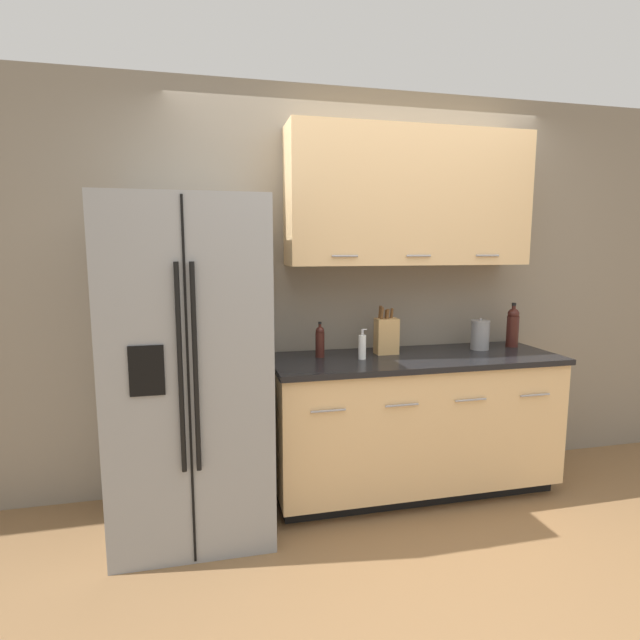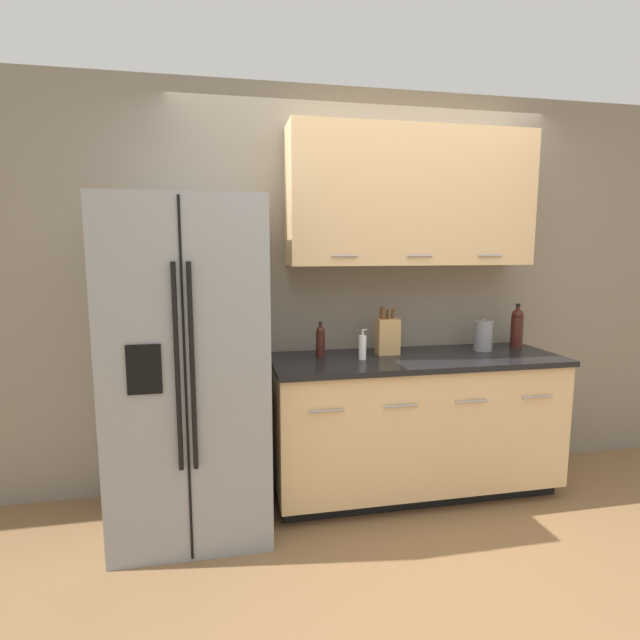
# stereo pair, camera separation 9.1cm
# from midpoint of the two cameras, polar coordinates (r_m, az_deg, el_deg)

# --- Properties ---
(ground_plane) EXTENTS (14.00, 14.00, 0.00)m
(ground_plane) POSITION_cam_midpoint_polar(r_m,az_deg,el_deg) (2.75, 14.08, -27.27)
(ground_plane) COLOR olive
(wall_back) EXTENTS (10.00, 0.39, 2.60)m
(wall_back) POSITION_cam_midpoint_polar(r_m,az_deg,el_deg) (3.37, 7.12, 5.87)
(wall_back) COLOR gray
(wall_back) RESTS_ON ground_plane
(counter_unit) EXTENTS (1.83, 0.64, 0.90)m
(counter_unit) POSITION_cam_midpoint_polar(r_m,az_deg,el_deg) (3.36, 11.50, -11.52)
(counter_unit) COLOR black
(counter_unit) RESTS_ON ground_plane
(refrigerator) EXTENTS (0.83, 0.83, 1.85)m
(refrigerator) POSITION_cam_midpoint_polar(r_m,az_deg,el_deg) (2.89, -13.74, -5.24)
(refrigerator) COLOR gray
(refrigerator) RESTS_ON ground_plane
(knife_block) EXTENTS (0.14, 0.10, 0.31)m
(knife_block) POSITION_cam_midpoint_polar(r_m,az_deg,el_deg) (3.24, 8.53, -1.79)
(knife_block) COLOR tan
(knife_block) RESTS_ON counter_unit
(wine_bottle) EXTENTS (0.08, 0.08, 0.31)m
(wine_bottle) POSITION_cam_midpoint_polar(r_m,az_deg,el_deg) (3.68, 22.25, -0.79)
(wine_bottle) COLOR #3D1914
(wine_bottle) RESTS_ON counter_unit
(soap_dispenser) EXTENTS (0.05, 0.05, 0.19)m
(soap_dispenser) POSITION_cam_midpoint_polar(r_m,az_deg,el_deg) (3.08, 5.72, -3.08)
(soap_dispenser) COLOR white
(soap_dispenser) RESTS_ON counter_unit
(oil_bottle) EXTENTS (0.06, 0.06, 0.22)m
(oil_bottle) POSITION_cam_midpoint_polar(r_m,az_deg,el_deg) (3.12, 0.88, -2.42)
(oil_bottle) COLOR #3D1914
(oil_bottle) RESTS_ON counter_unit
(steel_canister) EXTENTS (0.13, 0.13, 0.21)m
(steel_canister) POSITION_cam_midpoint_polar(r_m,az_deg,el_deg) (3.52, 18.86, -1.70)
(steel_canister) COLOR gray
(steel_canister) RESTS_ON counter_unit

